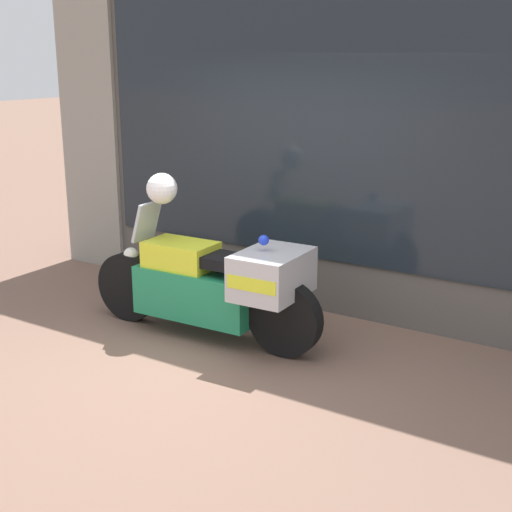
% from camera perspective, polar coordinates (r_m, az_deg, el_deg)
% --- Properties ---
extents(ground_plane, '(60.00, 60.00, 0.00)m').
position_cam_1_polar(ground_plane, '(5.89, -4.67, -9.15)').
color(ground_plane, '#7A5B4C').
extents(shop_building, '(6.66, 0.55, 3.86)m').
position_cam_1_polar(shop_building, '(7.24, 2.16, 11.50)').
color(shop_building, '#56514C').
rests_on(shop_building, ground).
extents(window_display, '(5.36, 0.30, 2.09)m').
position_cam_1_polar(window_display, '(7.18, 7.39, -0.39)').
color(window_display, slate).
rests_on(window_display, ground).
extents(paramedic_motorcycle, '(2.37, 0.73, 1.19)m').
position_cam_1_polar(paramedic_motorcycle, '(6.32, -3.15, -2.24)').
color(paramedic_motorcycle, black).
rests_on(paramedic_motorcycle, ground).
extents(white_helmet, '(0.28, 0.28, 0.28)m').
position_cam_1_polar(white_helmet, '(6.45, -7.54, 5.37)').
color(white_helmet, white).
rests_on(white_helmet, paramedic_motorcycle).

